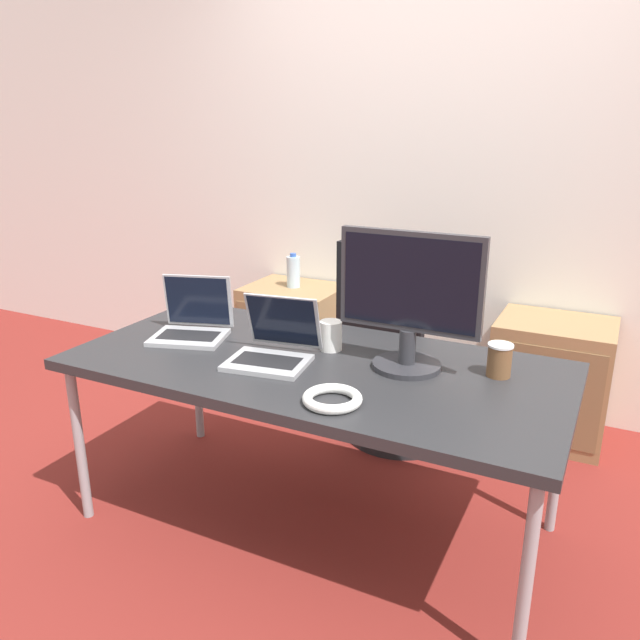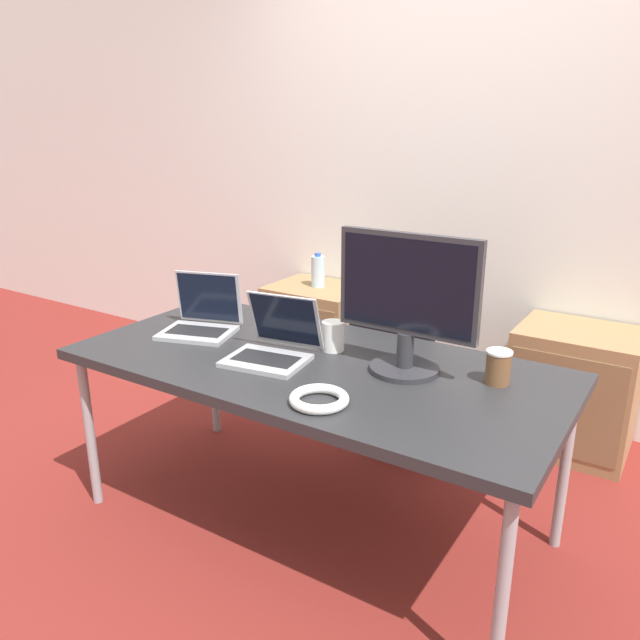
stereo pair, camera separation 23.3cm
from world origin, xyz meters
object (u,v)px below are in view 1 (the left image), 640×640
cabinet_left (294,336)px  monitor (409,300)px  coffee_cup_white (331,336)px  coffee_cup_brown (499,360)px  cable_coil (332,399)px  water_bottle (293,272)px  laptop_right (273,348)px  office_chair (395,370)px  cabinet_right (550,379)px  laptop_left (192,325)px

cabinet_left → monitor: 1.69m
coffee_cup_white → coffee_cup_brown: (0.64, 0.03, 0.00)m
cable_coil → water_bottle: bearing=122.9°
water_bottle → laptop_right: laptop_right is taller
cabinet_left → laptop_right: bearing=-64.1°
water_bottle → monitor: (1.09, -1.12, 0.26)m
coffee_cup_white → cable_coil: 0.49m
office_chair → cabinet_right: size_ratio=1.68×
cabinet_left → water_bottle: size_ratio=3.04×
laptop_left → coffee_cup_white: laptop_left is taller
coffee_cup_white → cable_coil: size_ratio=0.61×
monitor → cabinet_left: bearing=134.3°
office_chair → coffee_cup_brown: (0.60, -0.63, 0.39)m
office_chair → cabinet_left: (-0.80, 0.40, -0.07)m
office_chair → cabinet_left: office_chair is taller
office_chair → laptop_right: office_chair is taller
laptop_left → cabinet_left: bearing=98.4°
office_chair → cable_coil: bearing=-81.0°
cabinet_left → cabinet_right: (1.49, 0.00, 0.00)m
water_bottle → coffee_cup_brown: 1.75m
office_chair → coffee_cup_brown: office_chair is taller
cabinet_right → water_bottle: bearing=179.9°
laptop_left → cabinet_right: bearing=41.9°
cabinet_left → monitor: monitor is taller
laptop_right → coffee_cup_white: laptop_right is taller
cabinet_right → laptop_right: bearing=-124.6°
cabinet_right → monitor: monitor is taller
cabinet_left → cable_coil: size_ratio=3.19×
office_chair → monitor: (0.29, -0.71, 0.59)m
cable_coil → laptop_left: bearing=158.2°
coffee_cup_white → laptop_left: bearing=-168.8°
coffee_cup_white → coffee_cup_brown: coffee_cup_brown is taller
monitor → coffee_cup_brown: 0.38m
cabinet_left → coffee_cup_white: size_ratio=5.26×
office_chair → monitor: 0.96m
cable_coil → coffee_cup_white: bearing=115.9°
laptop_right → monitor: 0.54m
office_chair → laptop_left: bearing=-128.8°
cabinet_left → laptop_left: bearing=-81.6°
office_chair → laptop_left: size_ratio=2.98×
laptop_left → monitor: monitor is taller
office_chair → monitor: monitor is taller
cabinet_right → coffee_cup_white: coffee_cup_white is taller
coffee_cup_brown → cable_coil: (-0.43, -0.46, -0.04)m
coffee_cup_brown → cable_coil: size_ratio=0.62×
cabinet_left → coffee_cup_brown: bearing=-36.5°
cabinet_right → office_chair: bearing=-149.7°
water_bottle → laptop_left: size_ratio=0.58×
office_chair → cabinet_left: bearing=153.2°
office_chair → laptop_left: 1.07m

